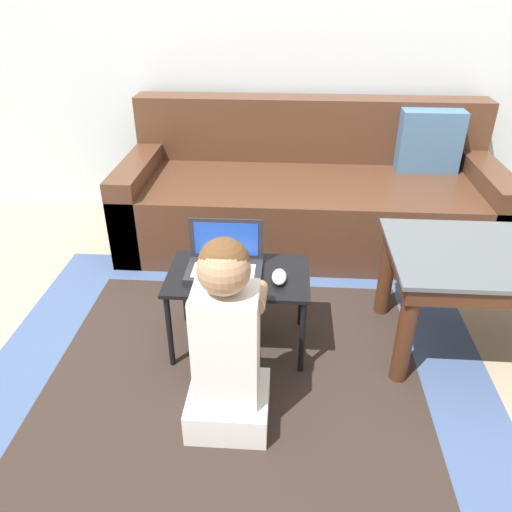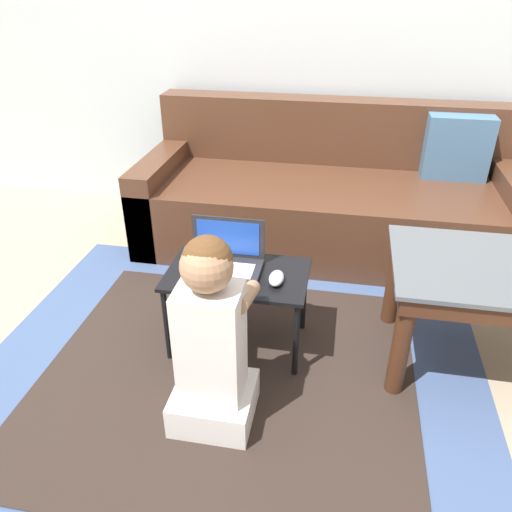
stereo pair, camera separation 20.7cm
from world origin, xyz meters
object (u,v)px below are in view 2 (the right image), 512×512
(computer_mouse, at_px, (276,278))
(person_seated, at_px, (211,342))
(laptop_desk, at_px, (237,282))
(laptop, at_px, (225,261))
(couch, at_px, (330,198))

(computer_mouse, xyz_separation_m, person_seated, (-0.17, -0.39, -0.04))
(laptop_desk, distance_m, laptop, 0.10)
(person_seated, bearing_deg, computer_mouse, 66.67)
(computer_mouse, bearing_deg, couch, 82.13)
(couch, distance_m, person_seated, 1.56)
(couch, height_order, computer_mouse, couch)
(laptop_desk, height_order, computer_mouse, computer_mouse)
(couch, distance_m, computer_mouse, 1.15)
(laptop_desk, xyz_separation_m, person_seated, (0.00, -0.43, 0.03))
(couch, bearing_deg, laptop, -109.89)
(laptop, xyz_separation_m, computer_mouse, (0.23, -0.07, -0.02))
(computer_mouse, bearing_deg, person_seated, -113.33)
(computer_mouse, bearing_deg, laptop, 163.77)
(person_seated, bearing_deg, couch, 77.97)
(laptop, bearing_deg, couch, 70.11)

